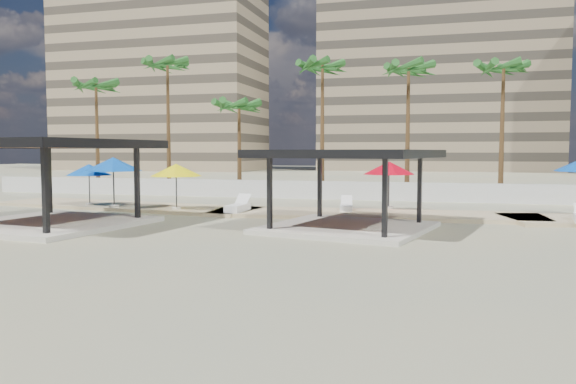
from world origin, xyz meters
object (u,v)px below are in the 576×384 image
Objects in this scene: pavilion_west at (47,175)px; umbrella_c at (389,168)px; lounger_b at (346,207)px; pavilion_central at (348,182)px; umbrella_a at (89,170)px; lounger_a at (238,207)px.

pavilion_west is 2.24× the size of umbrella_c.
pavilion_central is at bearing -178.55° from lounger_b.
umbrella_a reaches higher than lounger_b.
umbrella_a is 16.47m from umbrella_c.
pavilion_central reaches higher than umbrella_a.
pavilion_west reaches higher than umbrella_c.
pavilion_central is 3.54× the size of lounger_a.
pavilion_west is at bearing -157.17° from pavilion_central.
umbrella_c is 1.68× the size of lounger_a.
umbrella_c is at bearing -61.99° from lounger_b.
lounger_a is at bearing -154.88° from umbrella_c.
umbrella_a is at bearing 119.79° from pavilion_west.
umbrella_c reaches higher than lounger_a.
pavilion_central is 3.92× the size of lounger_b.
umbrella_c is (0.95, 7.30, 0.37)m from pavilion_central.
pavilion_central is at bearing -97.38° from umbrella_c.
umbrella_a is 14.44m from lounger_b.
umbrella_a is (-15.33, 4.75, 0.21)m from pavilion_central.
lounger_b is at bearing -69.98° from lounger_a.
pavilion_west reaches higher than umbrella_a.
pavilion_central is 7.52m from lounger_a.
pavilion_central is 6.12m from lounger_b.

